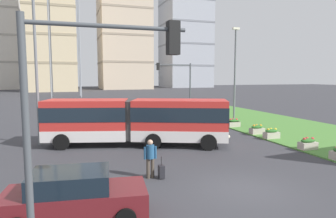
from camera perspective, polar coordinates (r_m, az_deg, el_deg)
ground_plane at (r=12.77m, az=14.65°, el=-14.65°), size 260.00×260.00×0.00m
grass_median at (r=27.36m, az=23.56°, el=-3.70°), size 10.00×70.00×0.08m
articulated_bus at (r=19.67m, az=-6.04°, el=-2.15°), size 11.90×6.24×3.00m
car_maroon_sedan at (r=10.23m, az=-17.36°, el=-15.60°), size 4.60×2.48×1.58m
pedestrian_crossing at (r=13.42m, az=-3.40°, el=-8.93°), size 0.58×0.36×1.74m
rolling_suitcase at (r=13.55m, az=-1.28°, el=-11.81°), size 0.25×0.37×0.97m
flower_planter_1 at (r=20.27m, az=25.08°, el=-5.99°), size 1.10×0.56×0.74m
flower_planter_2 at (r=22.84m, az=19.09°, el=-4.42°), size 1.10×0.56×0.74m
flower_planter_3 at (r=24.21m, az=16.57°, el=-3.74°), size 1.10×0.56×0.74m
flower_planter_4 at (r=27.13m, az=12.29°, el=-2.57°), size 1.10×0.56×0.74m
flower_planter_5 at (r=27.09m, az=12.35°, el=-2.59°), size 1.10×0.56×0.74m
traffic_light_near_left at (r=6.97m, az=-15.71°, el=1.95°), size 3.71×0.28×5.83m
traffic_light_far_right at (r=34.13m, az=2.09°, el=5.62°), size 4.23×0.28×6.00m
streetlight_left at (r=21.19m, az=-23.81°, el=7.81°), size 0.70×0.28×9.68m
streetlight_median at (r=30.43m, az=12.63°, el=7.11°), size 0.70×0.28×9.23m
apartment_tower_westcentre at (r=100.56m, az=-21.46°, el=14.77°), size 14.61×14.35×40.33m
apartment_tower_centre at (r=113.38m, az=-8.41°, el=13.14°), size 17.64×18.79×36.55m
apartment_tower_eastcentre at (r=130.30m, az=3.30°, el=15.59°), size 18.10×19.20×51.44m
transmission_pylon at (r=71.19m, az=-19.25°, el=17.14°), size 9.00×6.24×33.91m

